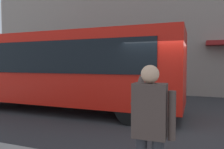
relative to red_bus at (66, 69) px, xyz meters
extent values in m
plane|color=#2B2B2D|center=(-4.05, 0.43, -1.68)|extent=(60.00, 60.00, 0.00)
cube|color=red|center=(-0.02, -0.01, 0.02)|extent=(9.00, 2.50, 2.60)
cube|color=black|center=(-0.02, 1.25, 0.42)|extent=(7.60, 0.06, 1.10)
cylinder|color=black|center=(2.98, -1.11, -1.18)|extent=(1.00, 0.28, 1.00)
cylinder|color=black|center=(-3.02, -1.11, -1.18)|extent=(1.00, 0.28, 1.00)
cylinder|color=black|center=(-3.02, 1.09, -1.18)|extent=(1.00, 0.28, 1.00)
cube|color=#473833|center=(-4.32, 4.81, -0.38)|extent=(0.40, 0.24, 0.66)
sphere|color=#D8A884|center=(-4.32, 4.81, 0.06)|extent=(0.22, 0.22, 0.22)
cylinder|color=#473833|center=(-4.58, 4.81, -0.42)|extent=(0.09, 0.09, 0.58)
cylinder|color=#473833|center=(-4.14, 4.65, -0.16)|extent=(0.09, 0.48, 0.37)
cube|color=black|center=(-4.22, 4.51, 0.04)|extent=(0.07, 0.01, 0.14)
camera|label=1|loc=(-4.82, 7.39, 0.18)|focal=34.75mm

